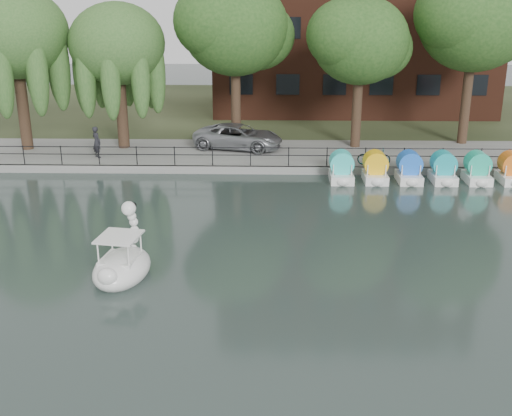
{
  "coord_description": "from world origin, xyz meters",
  "views": [
    {
      "loc": [
        1.04,
        -19.29,
        9.58
      ],
      "look_at": [
        0.5,
        4.0,
        1.3
      ],
      "focal_mm": 45.0,
      "sensor_mm": 36.0,
      "label": 1
    }
  ],
  "objects_px": {
    "bicycle": "(374,156)",
    "pedestrian": "(96,140)",
    "minivan": "(238,135)",
    "swan_boat": "(122,262)"
  },
  "relations": [
    {
      "from": "minivan",
      "to": "pedestrian",
      "type": "distance_m",
      "value": 7.94
    },
    {
      "from": "minivan",
      "to": "bicycle",
      "type": "bearing_deg",
      "value": -101.16
    },
    {
      "from": "minivan",
      "to": "swan_boat",
      "type": "height_order",
      "value": "swan_boat"
    },
    {
      "from": "pedestrian",
      "to": "swan_boat",
      "type": "xyz_separation_m",
      "value": [
        4.48,
        -14.14,
        -0.86
      ]
    },
    {
      "from": "bicycle",
      "to": "pedestrian",
      "type": "distance_m",
      "value": 15.0
    },
    {
      "from": "minivan",
      "to": "swan_boat",
      "type": "distance_m",
      "value": 16.58
    },
    {
      "from": "minivan",
      "to": "swan_boat",
      "type": "xyz_separation_m",
      "value": [
        -3.17,
        -16.26,
        -0.68
      ]
    },
    {
      "from": "minivan",
      "to": "pedestrian",
      "type": "xyz_separation_m",
      "value": [
        -7.65,
        -2.12,
        0.18
      ]
    },
    {
      "from": "bicycle",
      "to": "pedestrian",
      "type": "relative_size",
      "value": 0.87
    },
    {
      "from": "bicycle",
      "to": "pedestrian",
      "type": "bearing_deg",
      "value": 90.76
    }
  ]
}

